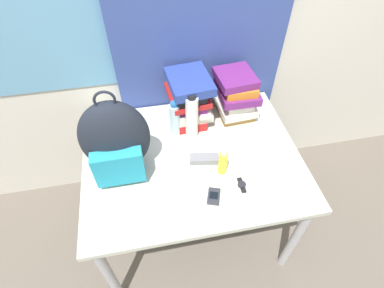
% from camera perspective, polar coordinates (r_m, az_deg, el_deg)
% --- Properties ---
extents(ground_plane, '(12.00, 12.00, 0.00)m').
position_cam_1_polar(ground_plane, '(2.05, 2.67, -25.52)').
color(ground_plane, '#665B51').
extents(wall_back, '(6.00, 0.06, 2.50)m').
position_cam_1_polar(wall_back, '(1.70, -3.91, 23.04)').
color(wall_back, silver).
rests_on(wall_back, ground_plane).
extents(curtain_blue, '(0.97, 0.04, 2.50)m').
position_cam_1_polar(curtain_blue, '(1.68, 1.80, 22.70)').
color(curtain_blue, '#384C93').
rests_on(curtain_blue, ground_plane).
extents(desk, '(1.15, 0.89, 0.73)m').
position_cam_1_polar(desk, '(1.66, -0.00, -4.23)').
color(desk, beige).
rests_on(desk, ground_plane).
extents(backpack, '(0.33, 0.24, 0.49)m').
position_cam_1_polar(backpack, '(1.44, -14.38, 0.66)').
color(backpack, '#1E232D').
rests_on(backpack, desk).
extents(book_stack_left, '(0.25, 0.29, 0.30)m').
position_cam_1_polar(book_stack_left, '(1.70, -0.53, 8.72)').
color(book_stack_left, red).
rests_on(book_stack_left, desk).
extents(book_stack_center, '(0.24, 0.29, 0.28)m').
position_cam_1_polar(book_stack_center, '(1.78, 8.33, 9.36)').
color(book_stack_center, olive).
rests_on(book_stack_center, desk).
extents(water_bottle, '(0.06, 0.06, 0.22)m').
position_cam_1_polar(water_bottle, '(1.64, -3.29, 4.73)').
color(water_bottle, silver).
rests_on(water_bottle, desk).
extents(sports_bottle, '(0.07, 0.07, 0.29)m').
position_cam_1_polar(sports_bottle, '(1.61, -0.04, 5.11)').
color(sports_bottle, white).
rests_on(sports_bottle, desk).
extents(sunscreen_bottle, '(0.05, 0.05, 0.16)m').
position_cam_1_polar(sunscreen_bottle, '(1.49, 5.91, -3.46)').
color(sunscreen_bottle, yellow).
rests_on(sunscreen_bottle, desk).
extents(cell_phone, '(0.08, 0.10, 0.02)m').
position_cam_1_polar(cell_phone, '(1.45, 4.16, -9.91)').
color(cell_phone, '#2D2D33').
rests_on(cell_phone, desk).
extents(sunglasses_case, '(0.16, 0.08, 0.04)m').
position_cam_1_polar(sunglasses_case, '(1.57, 2.33, -2.88)').
color(sunglasses_case, gray).
rests_on(sunglasses_case, desk).
extents(wristwatch, '(0.04, 0.09, 0.01)m').
position_cam_1_polar(wristwatch, '(1.50, 9.46, -7.68)').
color(wristwatch, black).
rests_on(wristwatch, desk).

